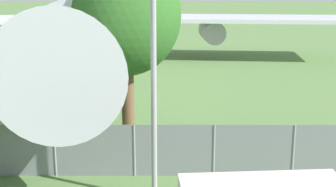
% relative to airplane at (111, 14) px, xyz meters
% --- Properties ---
extents(perimeter_fence, '(56.07, 0.07, 1.73)m').
position_rel_airplane_xyz_m(perimeter_fence, '(3.05, -20.47, -2.75)').
color(perimeter_fence, gray).
rests_on(perimeter_fence, ground).
extents(airplane, '(37.21, 45.25, 11.30)m').
position_rel_airplane_xyz_m(airplane, '(0.00, 0.00, 0.00)').
color(airplane, silver).
rests_on(airplane, ground).
extents(tree_left_of_cabin, '(3.89, 3.89, 7.09)m').
position_rel_airplane_xyz_m(tree_left_of_cabin, '(2.65, -17.95, 1.30)').
color(tree_left_of_cabin, brown).
rests_on(tree_left_of_cabin, ground).
extents(light_mast, '(0.44, 0.44, 7.95)m').
position_rel_airplane_xyz_m(light_mast, '(3.74, -22.14, 1.22)').
color(light_mast, '#99999E').
rests_on(light_mast, ground).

